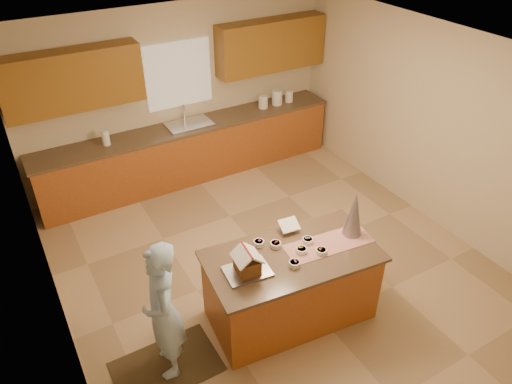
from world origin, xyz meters
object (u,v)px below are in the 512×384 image
(island_base, at_px, (291,287))
(tinsel_tree, at_px, (354,214))
(boy, at_px, (163,312))
(gingerbread_house, at_px, (247,263))

(island_base, bearing_deg, tinsel_tree, 3.67)
(island_base, relative_size, tinsel_tree, 3.27)
(island_base, xyz_separation_m, boy, (-1.42, 0.04, 0.36))
(boy, height_order, gingerbread_house, boy)
(tinsel_tree, height_order, gingerbread_house, tinsel_tree)
(tinsel_tree, bearing_deg, island_base, 177.68)
(boy, distance_m, gingerbread_house, 0.92)
(gingerbread_house, bearing_deg, tinsel_tree, -1.69)
(island_base, height_order, tinsel_tree, tinsel_tree)
(island_base, relative_size, gingerbread_house, 5.86)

